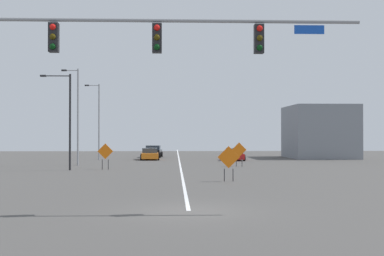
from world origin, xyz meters
TOP-DOWN VIEW (x-y plane):
  - ground at (0.00, 0.00)m, footprint 131.03×131.03m
  - road_centre_stripe at (0.00, 36.40)m, footprint 0.16×72.80m
  - traffic_signal_assembly at (-3.17, -0.02)m, footprint 14.89×0.44m
  - street_lamp_near_left at (-9.17, 26.83)m, footprint 1.54×0.24m
  - street_lamp_mid_left at (-8.78, 21.02)m, footprint 2.37×0.24m
  - street_lamp_far_left at (-8.81, 36.81)m, footprint 1.62×0.24m
  - construction_sign_median_near at (-5.93, 21.53)m, footprint 1.23×0.14m
  - construction_sign_left_lane at (2.67, 11.30)m, footprint 1.30×0.25m
  - construction_sign_median_far at (5.05, 24.91)m, footprint 1.23×0.32m
  - car_orange_near at (-3.21, 37.20)m, footprint 2.21×4.49m
  - car_black_far at (-3.07, 42.94)m, footprint 2.23×4.01m
  - car_red_distant at (5.86, 35.31)m, footprint 1.98×3.99m
  - roadside_building_east at (16.58, 40.72)m, footprint 7.18×8.87m

SIDE VIEW (x-z plane):
  - ground at x=0.00m, z-range 0.00..0.00m
  - road_centre_stripe at x=0.00m, z-range 0.00..0.01m
  - car_orange_near at x=-3.21m, z-range -0.02..1.25m
  - car_red_distant at x=5.86m, z-range -0.03..1.27m
  - car_black_far at x=-3.07m, z-range -0.05..1.38m
  - construction_sign_median_near at x=-5.93m, z-range 0.29..2.34m
  - construction_sign_left_lane at x=2.67m, z-range 0.28..2.35m
  - construction_sign_median_far at x=5.05m, z-range 0.29..2.36m
  - roadside_building_east at x=16.58m, z-range 0.00..6.13m
  - street_lamp_mid_left at x=-8.78m, z-range 0.46..7.89m
  - street_lamp_far_left at x=-8.81m, z-range 0.39..8.63m
  - street_lamp_near_left at x=-9.17m, z-range 0.39..8.98m
  - traffic_signal_assembly at x=-3.17m, z-range 2.04..9.31m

